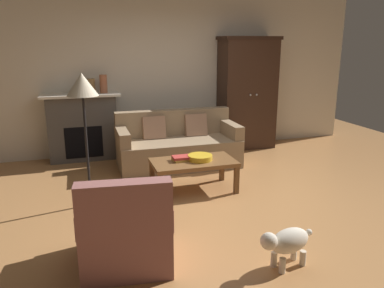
% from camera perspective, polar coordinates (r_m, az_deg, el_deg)
% --- Properties ---
extents(ground_plane, '(9.60, 9.60, 0.00)m').
position_cam_1_polar(ground_plane, '(4.88, 4.00, -8.36)').
color(ground_plane, '#B27A47').
extents(back_wall, '(7.20, 0.10, 2.80)m').
position_cam_1_polar(back_wall, '(6.93, -3.55, 10.61)').
color(back_wall, silver).
rests_on(back_wall, ground).
extents(fireplace, '(1.26, 0.48, 1.12)m').
position_cam_1_polar(fireplace, '(6.60, -16.08, 2.53)').
color(fireplace, '#4C4947').
rests_on(fireplace, ground).
extents(armoire, '(1.06, 0.57, 2.03)m').
position_cam_1_polar(armoire, '(7.13, 8.24, 7.54)').
color(armoire, '#382319').
rests_on(armoire, ground).
extents(couch, '(1.93, 0.87, 0.86)m').
position_cam_1_polar(couch, '(6.11, -2.16, -0.30)').
color(couch, '#937A5B').
rests_on(couch, ground).
extents(coffee_table, '(1.10, 0.60, 0.42)m').
position_cam_1_polar(coffee_table, '(5.04, 0.22, -3.09)').
color(coffee_table, brown).
rests_on(coffee_table, ground).
extents(fruit_bowl, '(0.33, 0.33, 0.07)m').
position_cam_1_polar(fruit_bowl, '(5.04, 1.22, -2.03)').
color(fruit_bowl, gold).
rests_on(fruit_bowl, coffee_table).
extents(book_stack, '(0.26, 0.20, 0.06)m').
position_cam_1_polar(book_stack, '(5.01, -1.54, -2.16)').
color(book_stack, gold).
rests_on(book_stack, coffee_table).
extents(mantel_vase_cream, '(0.12, 0.12, 0.19)m').
position_cam_1_polar(mantel_vase_cream, '(6.48, -16.48, 8.06)').
color(mantel_vase_cream, beige).
rests_on(mantel_vase_cream, fireplace).
extents(mantel_vase_bronze, '(0.13, 0.13, 0.24)m').
position_cam_1_polar(mantel_vase_bronze, '(6.48, -14.90, 8.41)').
color(mantel_vase_bronze, olive).
rests_on(mantel_vase_bronze, fireplace).
extents(mantel_vase_terracotta, '(0.12, 0.12, 0.30)m').
position_cam_1_polar(mantel_vase_terracotta, '(6.49, -13.14, 8.78)').
color(mantel_vase_terracotta, '#A86042').
rests_on(mantel_vase_terracotta, fireplace).
extents(armchair_near_left, '(0.85, 0.85, 0.88)m').
position_cam_1_polar(armchair_near_left, '(3.49, -9.91, -12.86)').
color(armchair_near_left, '#935B56').
rests_on(armchair_near_left, ground).
extents(floor_lamp, '(0.36, 0.36, 1.60)m').
position_cam_1_polar(floor_lamp, '(4.53, -16.08, 7.44)').
color(floor_lamp, black).
rests_on(floor_lamp, ground).
extents(dog, '(0.56, 0.28, 0.39)m').
position_cam_1_polar(dog, '(3.53, 14.03, -14.07)').
color(dog, beige).
rests_on(dog, ground).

